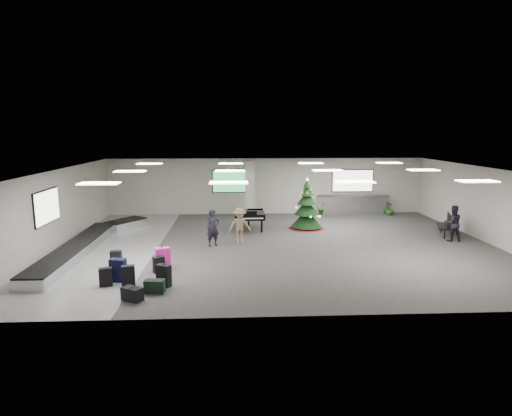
{
  "coord_description": "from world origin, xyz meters",
  "views": [
    {
      "loc": [
        -1.81,
        -17.33,
        4.73
      ],
      "look_at": [
        -0.9,
        1.0,
        1.42
      ],
      "focal_mm": 30.0,
      "sensor_mm": 36.0,
      "label": 1
    }
  ],
  "objects_px": {
    "traveler_a": "(213,228)",
    "potted_plant_right": "(389,209)",
    "traveler_bench": "(453,223)",
    "pink_suitcase": "(163,259)",
    "grand_piano": "(249,215)",
    "baggage_carousel": "(88,243)",
    "traveler_b": "(240,226)",
    "service_counter": "(353,205)",
    "christmas_tree": "(307,211)",
    "bench": "(446,224)",
    "potted_plant_left": "(322,208)"
  },
  "relations": [
    {
      "from": "potted_plant_right",
      "to": "bench",
      "type": "bearing_deg",
      "value": -80.21
    },
    {
      "from": "traveler_bench",
      "to": "pink_suitcase",
      "type": "bearing_deg",
      "value": 17.03
    },
    {
      "from": "christmas_tree",
      "to": "potted_plant_right",
      "type": "height_order",
      "value": "christmas_tree"
    },
    {
      "from": "baggage_carousel",
      "to": "traveler_bench",
      "type": "distance_m",
      "value": 15.48
    },
    {
      "from": "traveler_b",
      "to": "potted_plant_right",
      "type": "bearing_deg",
      "value": 21.03
    },
    {
      "from": "traveler_b",
      "to": "pink_suitcase",
      "type": "bearing_deg",
      "value": -141.4
    },
    {
      "from": "pink_suitcase",
      "to": "traveler_bench",
      "type": "relative_size",
      "value": 0.5
    },
    {
      "from": "baggage_carousel",
      "to": "traveler_b",
      "type": "height_order",
      "value": "traveler_b"
    },
    {
      "from": "potted_plant_right",
      "to": "baggage_carousel",
      "type": "bearing_deg",
      "value": -157.05
    },
    {
      "from": "pink_suitcase",
      "to": "christmas_tree",
      "type": "xyz_separation_m",
      "value": [
        6.02,
        6.05,
        0.48
      ]
    },
    {
      "from": "potted_plant_left",
      "to": "potted_plant_right",
      "type": "relative_size",
      "value": 1.04
    },
    {
      "from": "bench",
      "to": "traveler_b",
      "type": "distance_m",
      "value": 9.48
    },
    {
      "from": "baggage_carousel",
      "to": "christmas_tree",
      "type": "xyz_separation_m",
      "value": [
        9.53,
        3.16,
        0.66
      ]
    },
    {
      "from": "pink_suitcase",
      "to": "grand_piano",
      "type": "height_order",
      "value": "grand_piano"
    },
    {
      "from": "service_counter",
      "to": "potted_plant_right",
      "type": "bearing_deg",
      "value": -13.1
    },
    {
      "from": "pink_suitcase",
      "to": "traveler_b",
      "type": "distance_m",
      "value": 4.37
    },
    {
      "from": "christmas_tree",
      "to": "grand_piano",
      "type": "relative_size",
      "value": 1.38
    },
    {
      "from": "pink_suitcase",
      "to": "traveler_a",
      "type": "bearing_deg",
      "value": 38.84
    },
    {
      "from": "service_counter",
      "to": "grand_piano",
      "type": "height_order",
      "value": "service_counter"
    },
    {
      "from": "baggage_carousel",
      "to": "potted_plant_right",
      "type": "distance_m",
      "value": 16.09
    },
    {
      "from": "baggage_carousel",
      "to": "traveler_bench",
      "type": "relative_size",
      "value": 6.14
    },
    {
      "from": "service_counter",
      "to": "traveler_b",
      "type": "relative_size",
      "value": 2.64
    },
    {
      "from": "traveler_b",
      "to": "potted_plant_left",
      "type": "bearing_deg",
      "value": 38.9
    },
    {
      "from": "bench",
      "to": "traveler_bench",
      "type": "bearing_deg",
      "value": -81.1
    },
    {
      "from": "service_counter",
      "to": "potted_plant_right",
      "type": "relative_size",
      "value": 5.31
    },
    {
      "from": "christmas_tree",
      "to": "service_counter",
      "type": "bearing_deg",
      "value": 47.17
    },
    {
      "from": "bench",
      "to": "traveler_b",
      "type": "xyz_separation_m",
      "value": [
        -9.43,
        -0.87,
        0.2
      ]
    },
    {
      "from": "traveler_bench",
      "to": "baggage_carousel",
      "type": "bearing_deg",
      "value": 3.1
    },
    {
      "from": "service_counter",
      "to": "christmas_tree",
      "type": "height_order",
      "value": "christmas_tree"
    },
    {
      "from": "bench",
      "to": "potted_plant_right",
      "type": "bearing_deg",
      "value": 120.04
    },
    {
      "from": "traveler_bench",
      "to": "service_counter",
      "type": "bearing_deg",
      "value": -65.87
    },
    {
      "from": "traveler_a",
      "to": "traveler_bench",
      "type": "xyz_separation_m",
      "value": [
        10.36,
        0.33,
        0.02
      ]
    },
    {
      "from": "service_counter",
      "to": "grand_piano",
      "type": "distance_m",
      "value": 7.17
    },
    {
      "from": "traveler_a",
      "to": "traveler_b",
      "type": "bearing_deg",
      "value": -5.21
    },
    {
      "from": "bench",
      "to": "traveler_b",
      "type": "height_order",
      "value": "traveler_b"
    },
    {
      "from": "traveler_a",
      "to": "potted_plant_right",
      "type": "relative_size",
      "value": 2.02
    },
    {
      "from": "baggage_carousel",
      "to": "service_counter",
      "type": "xyz_separation_m",
      "value": [
        12.84,
        6.73,
        0.33
      ]
    },
    {
      "from": "baggage_carousel",
      "to": "christmas_tree",
      "type": "height_order",
      "value": "christmas_tree"
    },
    {
      "from": "service_counter",
      "to": "traveler_bench",
      "type": "height_order",
      "value": "traveler_bench"
    },
    {
      "from": "christmas_tree",
      "to": "traveler_a",
      "type": "distance_m",
      "value": 5.38
    },
    {
      "from": "traveler_b",
      "to": "bench",
      "type": "bearing_deg",
      "value": -7.59
    },
    {
      "from": "traveler_a",
      "to": "traveler_b",
      "type": "xyz_separation_m",
      "value": [
        1.12,
        0.42,
        -0.01
      ]
    },
    {
      "from": "pink_suitcase",
      "to": "bench",
      "type": "height_order",
      "value": "bench"
    },
    {
      "from": "traveler_a",
      "to": "potted_plant_right",
      "type": "distance_m",
      "value": 11.51
    },
    {
      "from": "grand_piano",
      "to": "service_counter",
      "type": "bearing_deg",
      "value": 30.27
    },
    {
      "from": "christmas_tree",
      "to": "potted_plant_right",
      "type": "relative_size",
      "value": 3.33
    },
    {
      "from": "potted_plant_left",
      "to": "christmas_tree",
      "type": "bearing_deg",
      "value": -113.22
    },
    {
      "from": "service_counter",
      "to": "pink_suitcase",
      "type": "xyz_separation_m",
      "value": [
        -9.33,
        -9.62,
        -0.16
      ]
    },
    {
      "from": "baggage_carousel",
      "to": "potted_plant_right",
      "type": "height_order",
      "value": "potted_plant_right"
    },
    {
      "from": "potted_plant_left",
      "to": "grand_piano",
      "type": "bearing_deg",
      "value": -140.28
    }
  ]
}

